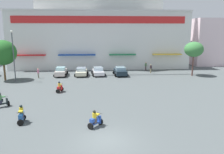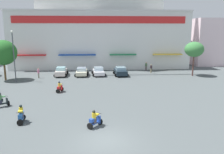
# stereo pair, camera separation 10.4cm
# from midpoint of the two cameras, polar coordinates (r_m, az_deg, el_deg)

# --- Properties ---
(ground_plane) EXTENTS (128.00, 128.00, 0.00)m
(ground_plane) POSITION_cam_midpoint_polar(r_m,az_deg,el_deg) (28.70, -2.61, -3.91)
(ground_plane) COLOR #4C5355
(colonial_building) EXTENTS (36.53, 15.20, 23.25)m
(colonial_building) POSITION_cam_midpoint_polar(r_m,az_deg,el_deg) (50.31, -3.28, 14.50)
(colonial_building) COLOR silver
(colonial_building) RESTS_ON ground
(flank_building_right) EXTENTS (12.99, 10.17, 10.55)m
(flank_building_right) POSITION_cam_midpoint_polar(r_m,az_deg,el_deg) (60.00, 24.79, 8.15)
(flank_building_right) COLOR silver
(flank_building_right) RESTS_ON ground
(plaza_tree_1) EXTENTS (3.25, 3.15, 5.93)m
(plaza_tree_1) POSITION_cam_midpoint_polar(r_m,az_deg,el_deg) (41.33, 20.01, 6.59)
(plaza_tree_1) COLOR brown
(plaza_tree_1) RESTS_ON ground
(plaza_tree_2) EXTENTS (4.16, 4.17, 6.36)m
(plaza_tree_2) POSITION_cam_midpoint_polar(r_m,az_deg,el_deg) (39.04, -26.08, 5.57)
(plaza_tree_2) COLOR brown
(plaza_tree_2) RESTS_ON ground
(parked_car_0) EXTENTS (2.41, 4.38, 1.54)m
(parked_car_0) POSITION_cam_midpoint_polar(r_m,az_deg,el_deg) (40.29, -12.94, 1.38)
(parked_car_0) COLOR beige
(parked_car_0) RESTS_ON ground
(parked_car_1) EXTENTS (2.46, 4.17, 1.44)m
(parked_car_1) POSITION_cam_midpoint_polar(r_m,az_deg,el_deg) (39.75, -7.84, 1.36)
(parked_car_1) COLOR beige
(parked_car_1) RESTS_ON ground
(parked_car_2) EXTENTS (2.61, 4.44, 1.45)m
(parked_car_2) POSITION_cam_midpoint_polar(r_m,az_deg,el_deg) (39.79, -3.60, 1.46)
(parked_car_2) COLOR silver
(parked_car_2) RESTS_ON ground
(parked_car_3) EXTENTS (2.58, 4.32, 1.55)m
(parked_car_3) POSITION_cam_midpoint_polar(r_m,az_deg,el_deg) (39.58, 2.04, 1.50)
(parked_car_3) COLOR #192731
(parked_car_3) RESTS_ON ground
(scooter_rider_0) EXTENTS (0.82, 1.46, 1.43)m
(scooter_rider_0) POSITION_cam_midpoint_polar(r_m,az_deg,el_deg) (29.39, -13.27, -2.66)
(scooter_rider_0) COLOR black
(scooter_rider_0) RESTS_ON ground
(scooter_rider_3) EXTENTS (1.28, 1.37, 1.45)m
(scooter_rider_3) POSITION_cam_midpoint_polar(r_m,az_deg,el_deg) (18.45, -4.45, -10.82)
(scooter_rider_3) COLOR black
(scooter_rider_3) RESTS_ON ground
(scooter_rider_4) EXTENTS (0.69, 1.38, 1.57)m
(scooter_rider_4) POSITION_cam_midpoint_polar(r_m,az_deg,el_deg) (20.63, -22.16, -9.06)
(scooter_rider_4) COLOR black
(scooter_rider_4) RESTS_ON ground
(scooter_rider_5) EXTENTS (1.44, 1.27, 1.55)m
(scooter_rider_5) POSITION_cam_midpoint_polar(r_m,az_deg,el_deg) (25.68, -26.42, -5.49)
(scooter_rider_5) COLOR black
(scooter_rider_5) RESTS_ON ground
(pedestrian_0) EXTENTS (0.42, 0.42, 1.70)m
(pedestrian_0) POSITION_cam_midpoint_polar(r_m,az_deg,el_deg) (45.18, 8.51, 2.84)
(pedestrian_0) COLOR #4C3B3C
(pedestrian_0) RESTS_ON ground
(pedestrian_1) EXTENTS (0.52, 0.52, 1.66)m
(pedestrian_1) POSITION_cam_midpoint_polar(r_m,az_deg,el_deg) (42.57, 9.75, 2.26)
(pedestrian_1) COLOR #7E7356
(pedestrian_1) RESTS_ON ground
(pedestrian_2) EXTENTS (0.47, 0.47, 1.69)m
(pedestrian_2) POSITION_cam_midpoint_polar(r_m,az_deg,el_deg) (39.18, -18.33, 1.09)
(pedestrian_2) COLOR slate
(pedestrian_2) RESTS_ON ground
(streetlamp_near) EXTENTS (0.40, 0.40, 7.78)m
(streetlamp_near) POSITION_cam_midpoint_polar(r_m,az_deg,el_deg) (37.24, -23.86, 5.65)
(streetlamp_near) COLOR #474C51
(streetlamp_near) RESTS_ON ground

